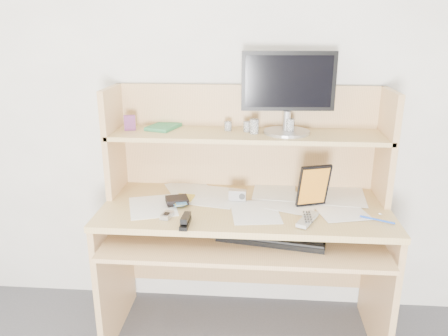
# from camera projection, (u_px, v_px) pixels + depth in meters

# --- Properties ---
(back_wall) EXTENTS (3.60, 0.04, 2.50)m
(back_wall) POSITION_uv_depth(u_px,v_px,m) (248.00, 94.00, 2.29)
(back_wall) COLOR white
(back_wall) RESTS_ON floor
(desk) EXTENTS (1.40, 0.70, 1.30)m
(desk) POSITION_uv_depth(u_px,v_px,m) (245.00, 209.00, 2.24)
(desk) COLOR tan
(desk) RESTS_ON floor
(paper_clutter) EXTENTS (1.32, 0.54, 0.01)m
(paper_clutter) POSITION_uv_depth(u_px,v_px,m) (245.00, 205.00, 2.15)
(paper_clutter) COLOR white
(paper_clutter) RESTS_ON desk
(keyboard) EXTENTS (0.51, 0.26, 0.03)m
(keyboard) POSITION_uv_depth(u_px,v_px,m) (271.00, 236.00, 2.02)
(keyboard) COLOR black
(keyboard) RESTS_ON desk
(tv_remote) EXTENTS (0.12, 0.18, 0.02)m
(tv_remote) POSITION_uv_depth(u_px,v_px,m) (308.00, 219.00, 1.96)
(tv_remote) COLOR #999994
(tv_remote) RESTS_ON paper_clutter
(flip_phone) EXTENTS (0.06, 0.09, 0.02)m
(flip_phone) POSITION_uv_depth(u_px,v_px,m) (167.00, 214.00, 2.01)
(flip_phone) COLOR #A6A6A8
(flip_phone) RESTS_ON paper_clutter
(stapler) EXTENTS (0.04, 0.13, 0.04)m
(stapler) POSITION_uv_depth(u_px,v_px,m) (185.00, 220.00, 1.92)
(stapler) COLOR black
(stapler) RESTS_ON paper_clutter
(wallet) EXTENTS (0.13, 0.12, 0.03)m
(wallet) POSITION_uv_depth(u_px,v_px,m) (177.00, 200.00, 2.16)
(wallet) COLOR black
(wallet) RESTS_ON paper_clutter
(sticky_note_pad) EXTENTS (0.10, 0.10, 0.01)m
(sticky_note_pad) POSITION_uv_depth(u_px,v_px,m) (185.00, 198.00, 2.22)
(sticky_note_pad) COLOR #F8E941
(sticky_note_pad) RESTS_ON desk
(digital_camera) EXTENTS (0.09, 0.04, 0.05)m
(digital_camera) POSITION_uv_depth(u_px,v_px,m) (237.00, 195.00, 2.19)
(digital_camera) COLOR #A4A4A6
(digital_camera) RESTS_ON paper_clutter
(game_case) EXTENTS (0.15, 0.07, 0.22)m
(game_case) POSITION_uv_depth(u_px,v_px,m) (314.00, 186.00, 2.08)
(game_case) COLOR black
(game_case) RESTS_ON paper_clutter
(blue_pen) EXTENTS (0.14, 0.08, 0.01)m
(blue_pen) POSITION_uv_depth(u_px,v_px,m) (377.00, 220.00, 1.96)
(blue_pen) COLOR #1741B3
(blue_pen) RESTS_ON paper_clutter
(card_box) EXTENTS (0.06, 0.03, 0.08)m
(card_box) POSITION_uv_depth(u_px,v_px,m) (130.00, 123.00, 2.22)
(card_box) COLOR maroon
(card_box) RESTS_ON desk
(shelf_book) EXTENTS (0.17, 0.21, 0.02)m
(shelf_book) POSITION_uv_depth(u_px,v_px,m) (163.00, 127.00, 2.27)
(shelf_book) COLOR #327E48
(shelf_book) RESTS_ON desk
(chip_stack_a) EXTENTS (0.04, 0.04, 0.05)m
(chip_stack_a) POSITION_uv_depth(u_px,v_px,m) (247.00, 127.00, 2.20)
(chip_stack_a) COLOR black
(chip_stack_a) RESTS_ON desk
(chip_stack_b) EXTENTS (0.05, 0.05, 0.07)m
(chip_stack_b) POSITION_uv_depth(u_px,v_px,m) (254.00, 126.00, 2.16)
(chip_stack_b) COLOR white
(chip_stack_b) RESTS_ON desk
(chip_stack_c) EXTENTS (0.04, 0.04, 0.05)m
(chip_stack_c) POSITION_uv_depth(u_px,v_px,m) (228.00, 126.00, 2.22)
(chip_stack_c) COLOR black
(chip_stack_c) RESTS_ON desk
(chip_stack_d) EXTENTS (0.05, 0.05, 0.07)m
(chip_stack_d) POSITION_uv_depth(u_px,v_px,m) (290.00, 126.00, 2.15)
(chip_stack_d) COLOR silver
(chip_stack_d) RESTS_ON desk
(monitor) EXTENTS (0.46, 0.23, 0.40)m
(monitor) POSITION_uv_depth(u_px,v_px,m) (288.00, 90.00, 2.13)
(monitor) COLOR #B3B3B9
(monitor) RESTS_ON desk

